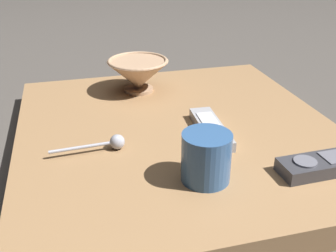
% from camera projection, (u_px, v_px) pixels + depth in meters
% --- Properties ---
extents(ground_plane, '(6.00, 6.00, 0.00)m').
position_uv_depth(ground_plane, '(178.00, 147.00, 0.81)').
color(ground_plane, '#47423D').
extents(table, '(0.67, 0.63, 0.05)m').
position_uv_depth(table, '(178.00, 137.00, 0.80)').
color(table, '#936D47').
rests_on(table, ground).
extents(cereal_bowl, '(0.15, 0.15, 0.08)m').
position_uv_depth(cereal_bowl, '(138.00, 74.00, 0.95)').
color(cereal_bowl, tan).
rests_on(cereal_bowl, table).
extents(coffee_mug, '(0.08, 0.08, 0.08)m').
position_uv_depth(coffee_mug, '(206.00, 157.00, 0.61)').
color(coffee_mug, '#33598C').
rests_on(coffee_mug, table).
extents(teaspoon, '(0.03, 0.13, 0.03)m').
position_uv_depth(teaspoon, '(112.00, 143.00, 0.71)').
color(teaspoon, '#A3A5B2').
rests_on(teaspoon, table).
extents(tv_remote_near, '(0.16, 0.05, 0.02)m').
position_uv_depth(tv_remote_near, '(211.00, 129.00, 0.76)').
color(tv_remote_near, '#9E9EA3').
rests_on(tv_remote_near, table).
extents(tv_remote_far, '(0.06, 0.18, 0.03)m').
position_uv_depth(tv_remote_far, '(329.00, 164.00, 0.65)').
color(tv_remote_far, '#38383D').
rests_on(tv_remote_far, table).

